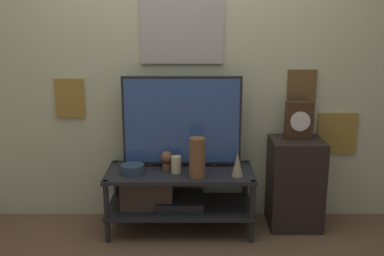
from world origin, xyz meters
TOP-DOWN VIEW (x-y plane):
  - ground_plane at (0.00, 0.00)m, footprint 12.00×12.00m
  - wall_back at (0.01, 0.59)m, footprint 6.40×0.08m
  - media_console at (-0.09, 0.29)m, footprint 1.13×0.50m
  - television at (0.01, 0.40)m, footprint 0.92×0.05m
  - vase_wide_bowl at (-0.36, 0.23)m, footprint 0.18×0.18m
  - vase_slim_bronze at (0.43, 0.18)m, footprint 0.09×0.09m
  - vase_tall_ceramic at (0.13, 0.15)m, footprint 0.12×0.12m
  - candle_jar at (-0.03, 0.25)m, footprint 0.08×0.08m
  - decorative_bust at (-0.10, 0.31)m, footprint 0.09×0.09m
  - side_table at (0.91, 0.36)m, footprint 0.40×0.36m
  - mantel_clock at (0.92, 0.41)m, footprint 0.20×0.11m

SIDE VIEW (x-z plane):
  - ground_plane at x=0.00m, z-range 0.00..0.00m
  - media_console at x=-0.09m, z-range 0.06..0.55m
  - side_table at x=0.91m, z-range 0.00..0.71m
  - vase_wide_bowl at x=-0.36m, z-range 0.48..0.55m
  - candle_jar at x=-0.03m, z-range 0.48..0.61m
  - decorative_bust at x=-0.10m, z-range 0.49..0.64m
  - vase_slim_bronze at x=0.43m, z-range 0.48..0.66m
  - vase_tall_ceramic at x=0.13m, z-range 0.48..0.78m
  - television at x=0.01m, z-range 0.49..1.21m
  - mantel_clock at x=0.92m, z-range 0.71..1.00m
  - wall_back at x=0.01m, z-range 0.00..2.70m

